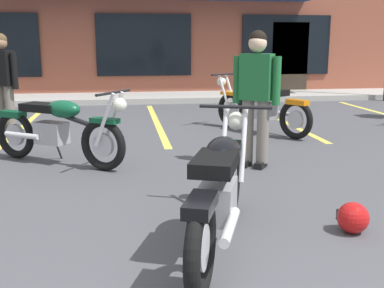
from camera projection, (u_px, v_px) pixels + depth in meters
name	position (u px, v px, depth m)	size (l,w,h in m)	color
ground_plane	(184.00, 182.00, 5.23)	(80.00, 80.00, 0.00)	#47474C
sidewalk_kerb	(147.00, 98.00, 12.63)	(22.00, 1.80, 0.14)	#A8A59E
brick_storefront_building	(140.00, 35.00, 15.90)	(15.54, 6.81, 3.54)	brown
painted_stall_lines	(157.00, 122.00, 9.16)	(10.08, 4.80, 0.01)	#DBCC4C
motorcycle_foreground_classic	(220.00, 188.00, 3.51)	(1.04, 2.02, 0.98)	black
motorcycle_black_cruiser	(261.00, 106.00, 8.02)	(1.38, 1.85, 0.98)	black
motorcycle_blue_standard	(57.00, 129.00, 5.92)	(1.83, 1.42, 0.98)	black
person_in_shorts_foreground	(3.00, 79.00, 7.64)	(0.56, 0.41, 1.68)	black
person_by_back_row	(256.00, 91.00, 5.71)	(0.55, 0.43, 1.68)	black
helmet_on_pavement	(353.00, 218.00, 3.83)	(0.26, 0.26, 0.26)	#B71414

